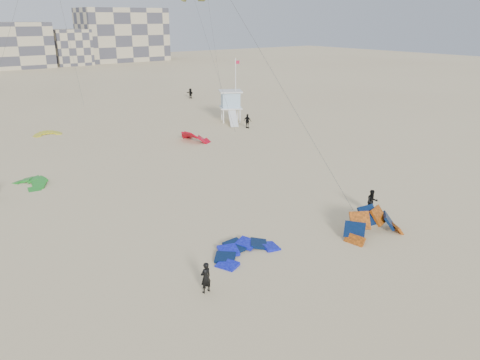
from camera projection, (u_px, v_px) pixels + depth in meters
ground at (262, 311)px, 22.04m from camera, size 320.00×320.00×0.00m
kite_ground_blue at (245, 254)px, 27.37m from camera, size 4.25×4.44×1.31m
kite_ground_orange at (373, 235)px, 29.72m from camera, size 4.82×4.72×4.28m
kite_ground_green at (31, 185)px, 38.66m from camera, size 4.06×3.88×1.60m
kite_ground_red_far at (195, 141)px, 52.51m from camera, size 4.47×4.34×3.51m
kite_ground_yellow at (48, 135)px, 55.22m from camera, size 3.04×3.21×1.01m
kitesurfer_main at (206, 278)px, 23.29m from camera, size 0.64×0.46×1.66m
kitesurfer_b at (372, 202)px, 32.83m from camera, size 1.05×0.98×1.72m
kitesurfer_d at (248, 121)px, 58.24m from camera, size 0.79×1.14×1.80m
kitesurfer_f at (190, 93)px, 79.97m from camera, size 0.68×1.64×1.72m
lifeguard_tower_near at (231, 106)px, 61.76m from camera, size 3.91×6.12×4.08m
flagpole at (236, 89)px, 60.85m from camera, size 0.67×0.10×8.21m
condo_east at (123, 35)px, 147.77m from camera, size 26.00×14.00×16.00m
condo_fill_right at (71, 47)px, 135.61m from camera, size 10.00×10.00×10.00m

